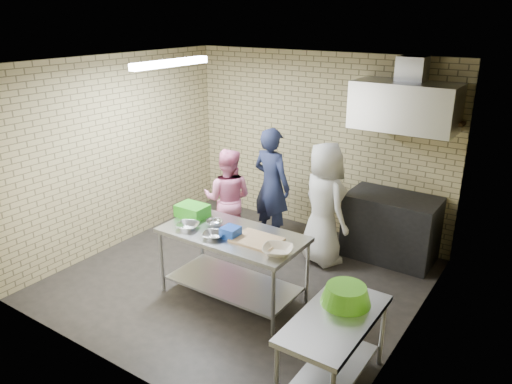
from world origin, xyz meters
TOP-DOWN VIEW (x-y plane):
  - floor at (0.00, 0.00)m, footprint 4.20×4.20m
  - ceiling at (0.00, 0.00)m, footprint 4.20×4.20m
  - back_wall at (0.00, 2.00)m, footprint 4.20×0.06m
  - front_wall at (0.00, -2.00)m, footprint 4.20×0.06m
  - left_wall at (-2.10, 0.00)m, footprint 0.06×4.00m
  - right_wall at (2.10, 0.00)m, footprint 0.06×4.00m
  - prep_table at (0.16, -0.38)m, footprint 1.68×0.84m
  - side_counter at (1.80, -1.10)m, footprint 0.60×1.20m
  - stove at (1.35, 1.65)m, footprint 1.20×0.70m
  - range_hood at (1.35, 1.70)m, footprint 1.30×0.60m
  - hood_duct at (1.35, 1.85)m, footprint 0.35×0.30m
  - wall_shelf at (1.65, 1.89)m, footprint 0.80×0.20m
  - fluorescent_fixture at (-1.00, 0.00)m, footprint 0.10×1.25m
  - green_crate at (-0.54, -0.26)m, footprint 0.37×0.28m
  - blue_tub at (0.21, -0.48)m, footprint 0.19×0.19m
  - cutting_board at (0.51, -0.40)m, footprint 0.51×0.39m
  - mixing_bowl_a at (-0.34, -0.58)m, footprint 0.33×0.33m
  - mixing_bowl_b at (-0.14, -0.33)m, footprint 0.25×0.25m
  - mixing_bowl_c at (0.06, -0.60)m, footprint 0.31×0.31m
  - ceramic_bowl at (0.86, -0.53)m, footprint 0.41×0.41m
  - green_basin at (1.78, -0.85)m, footprint 0.46×0.46m
  - bottle_red at (1.40, 1.89)m, footprint 0.07×0.07m
  - bottle_green at (1.80, 1.89)m, footprint 0.06×0.06m
  - man_navy at (-0.31, 1.21)m, footprint 0.68×0.50m
  - woman_pink at (-0.71, 0.69)m, footprint 0.87×0.78m
  - woman_white at (0.62, 1.04)m, footprint 0.97×0.87m

SIDE VIEW (x-z plane):
  - floor at x=0.00m, z-range 0.00..0.00m
  - side_counter at x=1.80m, z-range 0.00..0.75m
  - prep_table at x=0.16m, z-range 0.00..0.84m
  - stove at x=1.35m, z-range 0.00..0.90m
  - woman_pink at x=-0.71m, z-range 0.00..1.46m
  - woman_white at x=0.62m, z-range 0.00..1.67m
  - green_basin at x=1.78m, z-range 0.75..0.92m
  - cutting_board at x=0.51m, z-range 0.84..0.87m
  - man_navy at x=-0.31m, z-range 0.00..1.71m
  - mixing_bowl_c at x=0.06m, z-range 0.84..0.90m
  - mixing_bowl_b at x=-0.14m, z-range 0.84..0.90m
  - mixing_bowl_a at x=-0.34m, z-range 0.84..0.90m
  - ceramic_bowl at x=0.86m, z-range 0.84..0.92m
  - blue_tub at x=0.21m, z-range 0.84..0.96m
  - green_crate at x=-0.54m, z-range 0.84..0.99m
  - back_wall at x=0.00m, z-range 0.00..2.70m
  - front_wall at x=0.00m, z-range 0.00..2.70m
  - left_wall at x=-2.10m, z-range 0.00..2.70m
  - right_wall at x=2.10m, z-range 0.00..2.70m
  - wall_shelf at x=1.65m, z-range 1.90..1.94m
  - bottle_green at x=1.80m, z-range 1.94..2.09m
  - bottle_red at x=1.40m, z-range 1.94..2.12m
  - range_hood at x=1.35m, z-range 1.80..2.40m
  - hood_duct at x=1.35m, z-range 2.40..2.70m
  - fluorescent_fixture at x=-1.00m, z-range 2.60..2.68m
  - ceiling at x=0.00m, z-range 2.70..2.70m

